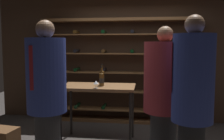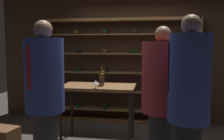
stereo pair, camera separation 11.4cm
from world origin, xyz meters
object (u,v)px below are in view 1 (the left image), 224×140
Objects in this scene: wine_bottle_red_label at (102,79)px; wine_rack at (118,71)px; person_guest_khaki at (192,99)px; wine_bottle_green_slim at (102,77)px; wine_glass_stemmed_center at (96,83)px; person_guest_plum_blouse at (47,93)px; tasting_table at (98,92)px; person_bystander_red_print at (164,94)px.

wine_rack is at bearing 83.54° from wine_bottle_red_label.
wine_bottle_green_slim is at bearing 44.46° from person_guest_khaki.
wine_glass_stemmed_center is at bearing -95.29° from wine_bottle_green_slim.
wine_bottle_green_slim is 2.85× the size of wine_glass_stemmed_center.
person_guest_plum_blouse is 5.49× the size of wine_bottle_green_slim.
person_guest_khaki is 5.97× the size of wine_bottle_red_label.
person_bystander_red_print is (1.02, -0.93, 0.17)m from tasting_table.
person_bystander_red_print is 1.41m from wine_bottle_green_slim.
person_guest_plum_blouse is 15.67× the size of wine_glass_stemmed_center.
person_guest_khaki is at bearing -67.83° from wine_rack.
wine_bottle_red_label is 0.24m from wine_glass_stemmed_center.
person_guest_khaki is 1.95m from wine_bottle_green_slim.
wine_glass_stemmed_center is (0.42, 0.95, -0.01)m from person_guest_plum_blouse.
wine_bottle_green_slim is at bearing 96.09° from wine_bottle_red_label.
tasting_table is 0.26m from wine_bottle_green_slim.
wine_bottle_green_slim is at bearing 53.20° from person_guest_plum_blouse.
wine_bottle_red_label is at bearing 50.83° from person_guest_plum_blouse.
tasting_table is 0.63× the size of person_guest_khaki.
tasting_table is at bearing 54.11° from person_guest_plum_blouse.
tasting_table is 1.39m from person_bystander_red_print.
tasting_table is 0.65× the size of person_bystander_red_print.
person_guest_plum_blouse reaches higher than tasting_table.
tasting_table is 1.30m from person_guest_plum_blouse.
person_guest_plum_blouse is (-0.61, -2.42, -0.02)m from wine_rack.
tasting_table is (-0.21, -1.21, -0.23)m from wine_rack.
person_bystander_red_print is at bearing -33.46° from wine_glass_stemmed_center.
wine_bottle_green_slim is (-0.15, -1.12, 0.01)m from wine_rack.
wine_rack is 9.24× the size of wine_bottle_green_slim.
wine_bottle_red_label is (0.47, 1.18, 0.02)m from person_guest_plum_blouse.
person_guest_plum_blouse is at bearing -111.51° from wine_bottle_red_label.
tasting_table is 0.63× the size of person_guest_plum_blouse.
person_guest_plum_blouse is 1.04× the size of person_bystander_red_print.
wine_rack is 1.13m from wine_bottle_green_slim.
wine_rack is at bearing 33.11° from person_bystander_red_print.
person_guest_plum_blouse reaches higher than wine_bottle_red_label.
wine_bottle_red_label is (0.07, -0.03, 0.22)m from tasting_table.
person_bystander_red_print is at bearing -46.47° from wine_bottle_green_slim.
wine_bottle_green_slim is at bearing 59.74° from tasting_table.
person_bystander_red_print is at bearing -69.10° from wine_rack.
person_bystander_red_print is at bearing -6.28° from person_guest_plum_blouse.
person_bystander_red_print is 1.20m from wine_glass_stemmed_center.
wine_rack is at bearing 27.70° from person_guest_khaki.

